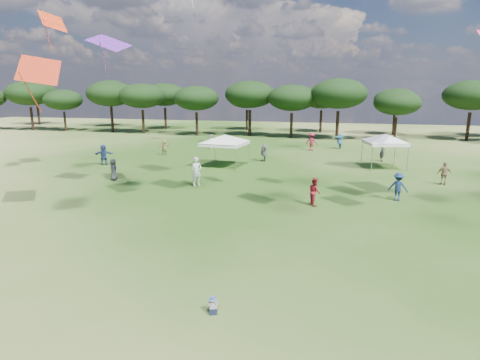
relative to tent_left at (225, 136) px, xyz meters
name	(u,v)px	position (x,y,z in m)	size (l,w,h in m)	color
ground	(179,351)	(5.50, -23.29, -2.49)	(140.00, 140.00, 0.00)	#2C5018
tree_line	(332,95)	(7.88, 24.12, 2.93)	(108.78, 17.63, 7.77)	black
tent_left	(225,136)	(0.00, 0.00, 0.00)	(6.61, 6.61, 2.92)	gray
tent_right	(385,135)	(12.58, 2.23, 0.16)	(5.74, 5.74, 3.08)	gray
toddler	(213,306)	(5.79, -21.46, -2.26)	(0.39, 0.42, 0.51)	black
festival_crowd	(267,153)	(3.06, 2.63, -1.65)	(27.23, 23.77, 1.91)	navy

